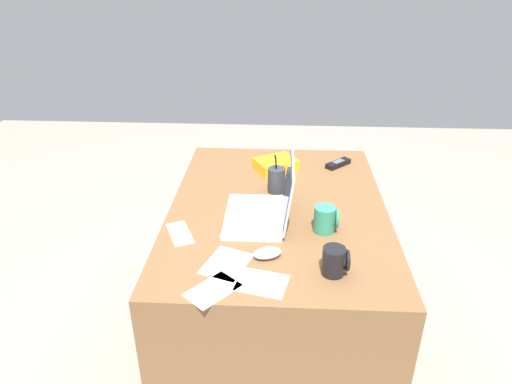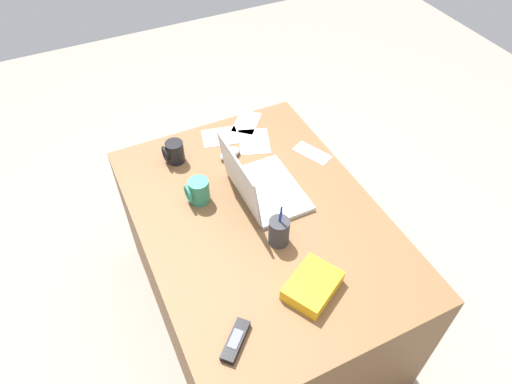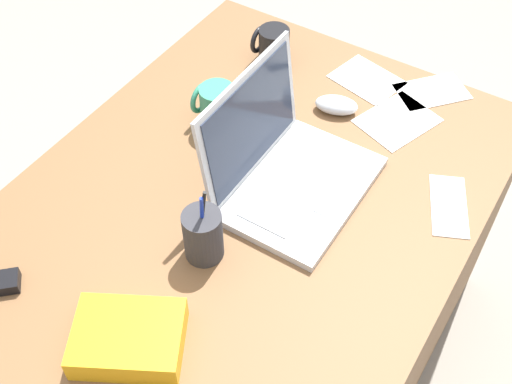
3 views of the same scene
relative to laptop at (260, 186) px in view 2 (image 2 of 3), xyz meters
The scene contains 13 objects.
ground_plane 0.76m from the laptop, 154.93° to the left, with size 6.00×6.00×0.00m, color gray.
desk 0.42m from the laptop, 154.93° to the left, with size 1.24×0.89×0.70m, color brown.
laptop is the anchor object (origin of this frame).
computer_mouse 0.26m from the laptop, ahead, with size 0.06×0.10×0.04m, color silver.
coffee_mug_white 0.41m from the laptop, 35.14° to the left, with size 0.08×0.09×0.10m.
coffee_mug_tall 0.24m from the laptop, 71.04° to the left, with size 0.08×0.09×0.10m.
cordless_phone 0.63m from the laptop, 147.20° to the left, with size 0.13×0.13×0.03m.
pen_holder 0.24m from the laptop, behind, with size 0.08×0.08×0.18m.
snack_bag 0.47m from the laptop, behind, with size 0.14×0.19×0.05m, color #F2AD19.
paper_note_near_laptop 0.33m from the laptop, 21.44° to the right, with size 0.17×0.13×0.00m, color white.
paper_note_left 0.47m from the laptop, 18.36° to the right, with size 0.17×0.10×0.00m, color white.
paper_note_right 0.34m from the laptop, 68.21° to the right, with size 0.16×0.07×0.00m, color white.
paper_note_front 0.41m from the laptop, ahead, with size 0.12×0.16×0.00m, color white.
Camera 2 is at (-1.02, 0.51, 2.05)m, focal length 32.42 mm.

